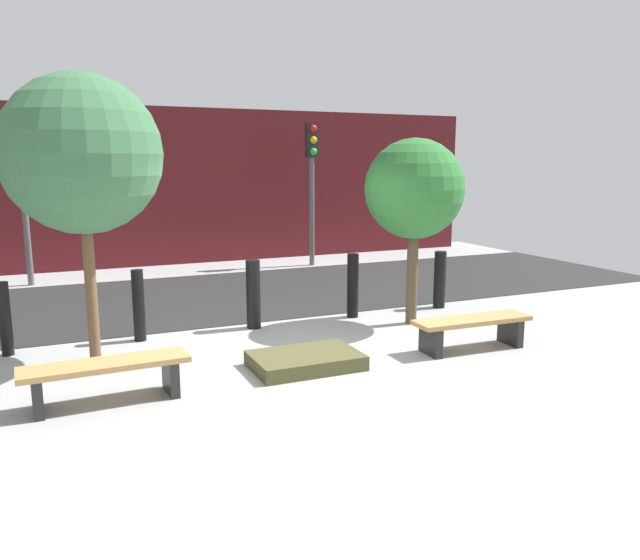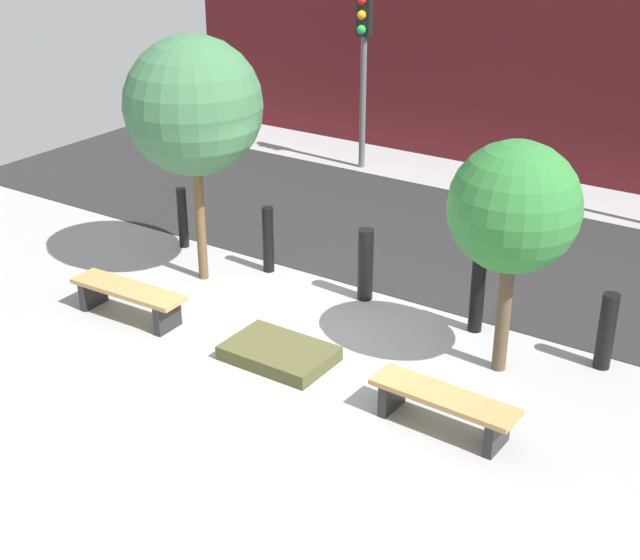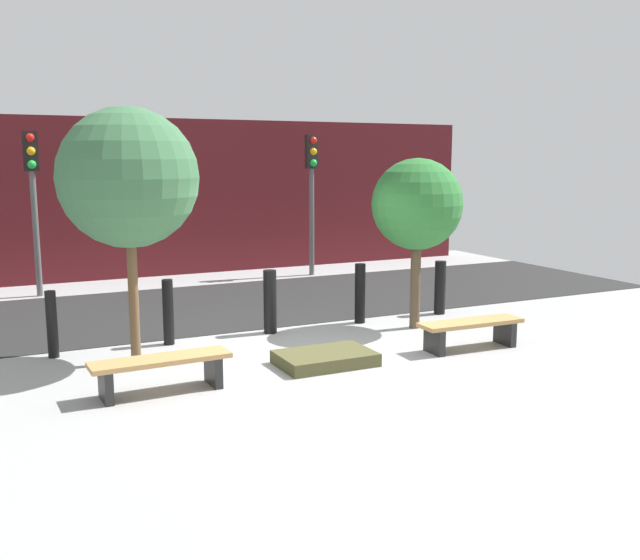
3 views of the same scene
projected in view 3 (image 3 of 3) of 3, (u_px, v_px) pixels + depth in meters
name	position (u px, v px, depth m)	size (l,w,h in m)	color
ground_plane	(318.00, 360.00, 9.91)	(18.00, 18.00, 0.00)	#9A9A9A
road_strip	(223.00, 305.00, 13.64)	(18.00, 4.40, 0.01)	#252525
building_facade	(166.00, 198.00, 17.01)	(16.20, 0.50, 3.69)	#511419
bench_left	(161.00, 367.00, 8.48)	(1.68, 0.49, 0.44)	black
bench_right	(471.00, 329.00, 10.45)	(1.62, 0.48, 0.43)	black
planter_bed	(325.00, 358.00, 9.68)	(1.28, 0.85, 0.18)	#4A4828
tree_behind_left_bench	(128.00, 178.00, 9.43)	(1.87, 1.87, 3.45)	brown
tree_behind_right_bench	(417.00, 205.00, 11.47)	(1.48, 1.48, 2.78)	brown
bollard_far_left	(52.00, 324.00, 9.97)	(0.15, 0.15, 0.95)	black
bollard_left	(168.00, 312.00, 10.68)	(0.16, 0.16, 0.99)	black
bollard_center	(270.00, 302.00, 11.38)	(0.21, 0.21, 1.02)	black
bollard_right	(360.00, 293.00, 12.09)	(0.18, 0.18, 1.02)	black
bollard_far_right	(440.00, 288.00, 12.80)	(0.20, 0.20, 0.96)	black
traffic_light_west	(33.00, 183.00, 14.14)	(0.28, 0.27, 3.30)	#565656
traffic_light_mid_west	(312.00, 178.00, 16.77)	(0.28, 0.27, 3.32)	#545454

